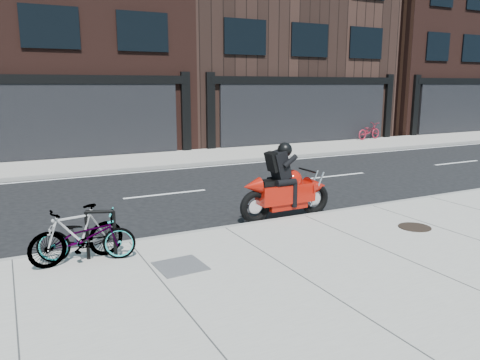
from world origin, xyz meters
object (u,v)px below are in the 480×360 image
bike_rack (101,230)px  bicycle_far (369,131)px  utility_grate (180,266)px  manhole_cover (415,227)px  motorcycle (290,187)px  bicycle_front (86,236)px  bicycle_rear (77,234)px

bike_rack → bicycle_far: size_ratio=0.51×
utility_grate → manhole_cover: bearing=-2.1°
bicycle_far → manhole_cover: (-10.21, -12.76, -0.44)m
motorcycle → utility_grate: 3.99m
bike_rack → bicycle_front: bearing=170.8°
bike_rack → utility_grate: (1.07, -0.94, -0.50)m
bike_rack → bicycle_front: size_ratio=0.53×
bicycle_rear → utility_grate: bicycle_rear is taller
bike_rack → manhole_cover: bike_rack is taller
bicycle_rear → manhole_cover: bicycle_rear is taller
bike_rack → bicycle_rear: size_ratio=0.54×
bike_rack → bicycle_rear: bearing=174.3°
bicycle_far → manhole_cover: bearing=131.0°
bicycle_front → utility_grate: bearing=-110.0°
bike_rack → bicycle_front: (-0.23, 0.04, -0.08)m
bicycle_rear → motorcycle: bearing=91.3°
bicycle_rear → bicycle_far: (16.73, 11.60, -0.04)m
motorcycle → bike_rack: bearing=-167.2°
bike_rack → utility_grate: 1.51m
bicycle_rear → bicycle_far: bicycle_rear is taller
bike_rack → bicycle_rear: bicycle_rear is taller
bicycle_front → motorcycle: 4.82m
bicycle_rear → utility_grate: (1.45, -0.97, -0.47)m
bike_rack → utility_grate: bike_rack is taller
utility_grate → bike_rack: bearing=138.9°
bicycle_rear → motorcycle: (4.85, 1.04, 0.12)m
motorcycle → utility_grate: bearing=-150.1°
utility_grate → bicycle_rear: bearing=146.1°
bicycle_rear → utility_grate: bearing=45.4°
bicycle_front → bicycle_rear: 0.16m
motorcycle → bicycle_far: (11.89, 10.56, -0.15)m
bicycle_front → utility_grate: (1.30, -0.97, -0.42)m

